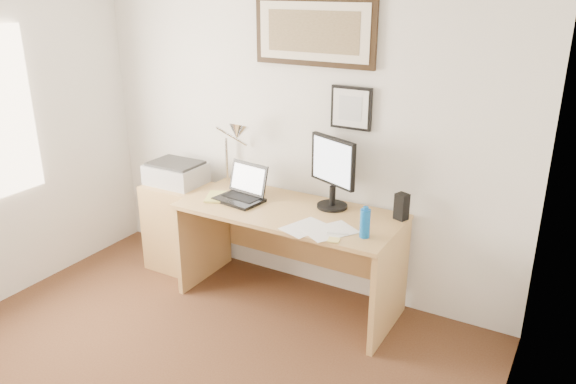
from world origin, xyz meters
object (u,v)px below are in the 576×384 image
Objects in this scene: side_cabinet at (180,226)px; book at (207,197)px; printer at (176,173)px; water_bottle at (365,223)px; desk at (295,235)px; lcd_monitor at (333,169)px; laptop at (242,192)px.

side_cabinet is 3.19× the size of book.
water_bottle is at bearing -7.82° from printer.
printer is at bearing -179.78° from desk.
book is at bearing -19.87° from side_cabinet.
lcd_monitor is (1.32, 0.13, 0.68)m from side_cabinet.
desk is 3.64× the size of printer.
side_cabinet is 0.80m from laptop.
book reaches higher than side_cabinet.
desk is at bearing 1.89° from side_cabinet.
desk is (1.07, 0.04, 0.15)m from side_cabinet.
water_bottle is 0.51× the size of laptop.
lcd_monitor reaches higher than laptop.
water_bottle is 0.12× the size of desk.
laptop is 0.71× the size of lcd_monitor.
desk is at bearing 11.30° from laptop.
book is at bearing -162.41° from lcd_monitor.
desk is (-0.64, 0.24, -0.33)m from water_bottle.
book is at bearing -164.11° from desk.
desk is 4.32× the size of laptop.
laptop is (0.67, -0.05, 0.44)m from side_cabinet.
side_cabinet is 3.89× the size of water_bottle.
side_cabinet is 0.46× the size of desk.
lcd_monitor is at bearing 5.84° from side_cabinet.
book is 0.49m from printer.
water_bottle is 0.43× the size of printer.
printer is (-0.45, 0.18, 0.06)m from book.
printer is (-1.74, 0.24, -0.03)m from water_bottle.
printer is at bearing 173.79° from laptop.
desk is 0.59m from lcd_monitor.
lcd_monitor is at bearing 15.49° from laptop.
laptop reaches higher than book.
printer reaches higher than book.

